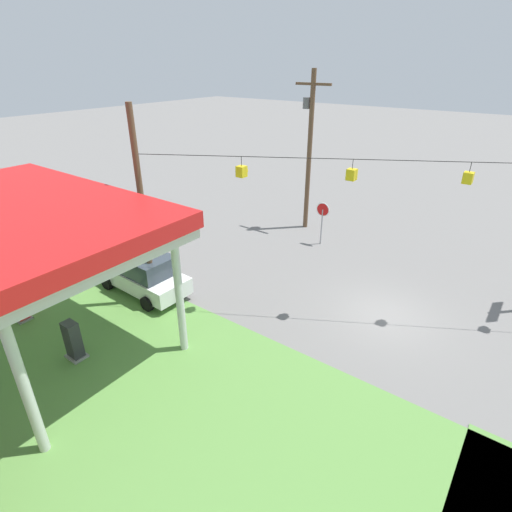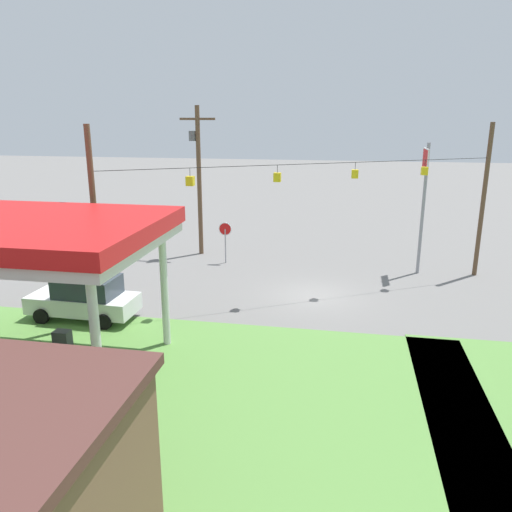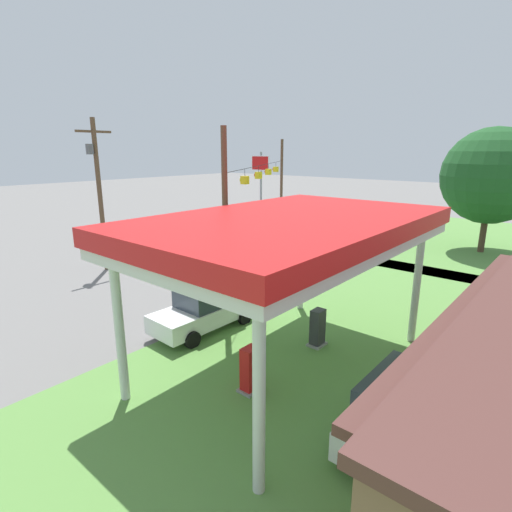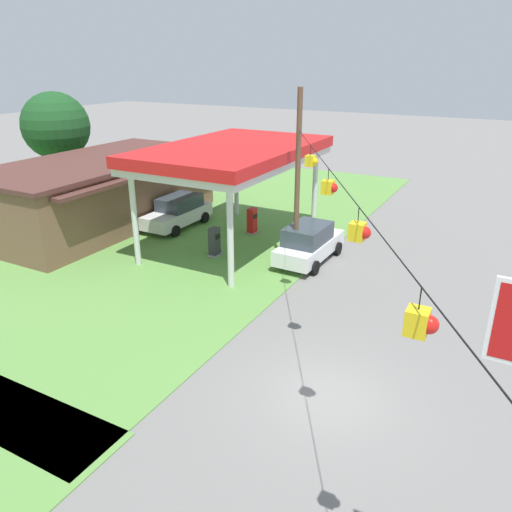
% 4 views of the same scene
% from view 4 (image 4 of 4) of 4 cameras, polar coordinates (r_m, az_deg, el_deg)
% --- Properties ---
extents(ground_plane, '(160.00, 160.00, 0.00)m').
position_cam_4_polar(ground_plane, '(15.66, 8.22, -15.64)').
color(ground_plane, slate).
extents(grass_verge_station_corner, '(36.00, 28.00, 0.04)m').
position_cam_4_polar(grass_verge_station_corner, '(33.86, -13.99, 4.94)').
color(grass_verge_station_corner, '#5B8E42').
rests_on(grass_verge_station_corner, ground).
extents(gas_station_canopy, '(10.85, 6.69, 5.35)m').
position_cam_4_polar(gas_station_canopy, '(25.85, -2.64, 11.48)').
color(gas_station_canopy, silver).
rests_on(gas_station_canopy, ground).
extents(gas_station_store, '(14.48, 7.69, 3.92)m').
position_cam_4_polar(gas_station_store, '(31.57, -17.40, 7.06)').
color(gas_station_store, brown).
rests_on(gas_station_store, ground).
extents(fuel_pump_near, '(0.71, 0.56, 1.51)m').
position_cam_4_polar(fuel_pump_near, '(25.33, -4.77, 1.50)').
color(fuel_pump_near, gray).
rests_on(fuel_pump_near, ground).
extents(fuel_pump_far, '(0.71, 0.56, 1.51)m').
position_cam_4_polar(fuel_pump_far, '(28.52, -0.45, 3.92)').
color(fuel_pump_far, gray).
rests_on(fuel_pump_far, ground).
extents(car_at_pumps_front, '(4.73, 2.21, 1.92)m').
position_cam_4_polar(car_at_pumps_front, '(24.64, 6.06, 1.51)').
color(car_at_pumps_front, white).
rests_on(car_at_pumps_front, ground).
extents(car_at_pumps_rear, '(4.74, 2.12, 1.84)m').
position_cam_4_polar(car_at_pumps_rear, '(30.02, -8.90, 5.03)').
color(car_at_pumps_rear, white).
rests_on(car_at_pumps_rear, ground).
extents(signal_span_gantry, '(17.54, 10.24, 8.30)m').
position_cam_4_polar(signal_span_gantry, '(13.42, 9.29, -0.05)').
color(signal_span_gantry, brown).
rests_on(signal_span_gantry, ground).
extents(tree_behind_station, '(4.60, 4.60, 7.34)m').
position_cam_4_polar(tree_behind_station, '(38.15, -21.92, 13.59)').
color(tree_behind_station, '#4C3828').
rests_on(tree_behind_station, ground).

